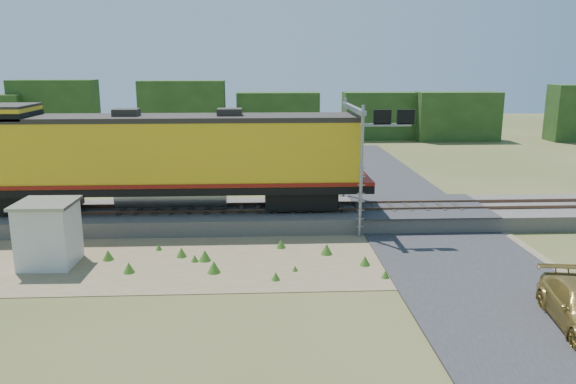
{
  "coord_description": "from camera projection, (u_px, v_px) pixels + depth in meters",
  "views": [
    {
      "loc": [
        -1.66,
        -23.2,
        8.49
      ],
      "look_at": [
        -0.34,
        3.0,
        2.4
      ],
      "focal_mm": 35.0,
      "sensor_mm": 36.0,
      "label": 1
    }
  ],
  "objects": [
    {
      "name": "dirt_shoulder",
      "position": [
        254.0,
        257.0,
        24.96
      ],
      "size": [
        26.0,
        8.0,
        0.03
      ],
      "primitive_type": "cube",
      "color": "#8C7754",
      "rests_on": "ground"
    },
    {
      "name": "rails",
      "position": [
        292.0,
        207.0,
        30.21
      ],
      "size": [
        70.0,
        1.54,
        0.16
      ],
      "color": "brown",
      "rests_on": "ballast"
    },
    {
      "name": "tree_line_north",
      "position": [
        275.0,
        113.0,
        60.85
      ],
      "size": [
        130.0,
        3.0,
        6.5
      ],
      "color": "#1F3D16",
      "rests_on": "ground"
    },
    {
      "name": "ballast",
      "position": [
        292.0,
        215.0,
        30.32
      ],
      "size": [
        70.0,
        5.0,
        0.8
      ],
      "primitive_type": "cube",
      "color": "slate",
      "rests_on": "ground"
    },
    {
      "name": "road",
      "position": [
        451.0,
        251.0,
        25.62
      ],
      "size": [
        7.0,
        66.0,
        0.86
      ],
      "color": "#38383A",
      "rests_on": "ground"
    },
    {
      "name": "signal_gantry",
      "position": [
        361.0,
        133.0,
        28.85
      ],
      "size": [
        2.58,
        6.2,
        6.51
      ],
      "color": "gray",
      "rests_on": "ground"
    },
    {
      "name": "weed_clumps",
      "position": [
        219.0,
        261.0,
        24.5
      ],
      "size": [
        15.0,
        6.2,
        0.56
      ],
      "primitive_type": null,
      "color": "#3D6D1F",
      "rests_on": "ground"
    },
    {
      "name": "ground",
      "position": [
        299.0,
        261.0,
        24.58
      ],
      "size": [
        140.0,
        140.0,
        0.0
      ],
      "primitive_type": "plane",
      "color": "#475123",
      "rests_on": "ground"
    },
    {
      "name": "locomotive",
      "position": [
        164.0,
        157.0,
        29.26
      ],
      "size": [
        21.07,
        3.21,
        5.44
      ],
      "color": "black",
      "rests_on": "rails"
    },
    {
      "name": "shed",
      "position": [
        48.0,
        233.0,
        23.74
      ],
      "size": [
        2.4,
        2.4,
        2.79
      ],
      "rotation": [
        0.0,
        0.0,
        -0.02
      ],
      "color": "silver",
      "rests_on": "ground"
    }
  ]
}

